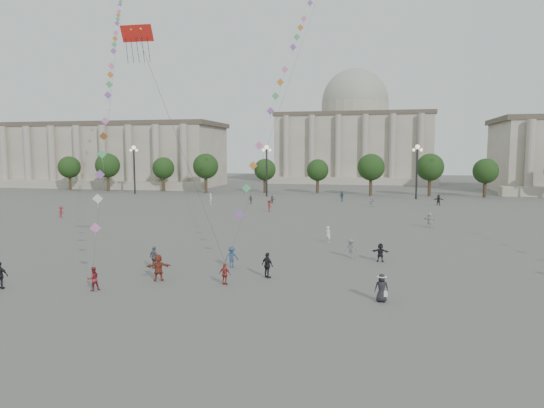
# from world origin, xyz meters

# --- Properties ---
(ground) EXTENTS (360.00, 360.00, 0.00)m
(ground) POSITION_xyz_m (0.00, 0.00, 0.00)
(ground) COLOR #565351
(ground) RESTS_ON ground
(hall_west) EXTENTS (84.00, 26.22, 17.20)m
(hall_west) POSITION_xyz_m (-75.00, 93.89, 8.43)
(hall_west) COLOR gray
(hall_west) RESTS_ON ground
(hall_central) EXTENTS (48.30, 34.30, 35.50)m
(hall_central) POSITION_xyz_m (0.00, 129.22, 14.23)
(hall_central) COLOR gray
(hall_central) RESTS_ON ground
(tree_row) EXTENTS (137.12, 5.12, 8.00)m
(tree_row) POSITION_xyz_m (0.00, 78.00, 5.39)
(tree_row) COLOR #38291C
(tree_row) RESTS_ON ground
(lamp_post_far_west) EXTENTS (2.00, 0.90, 10.65)m
(lamp_post_far_west) POSITION_xyz_m (-45.00, 70.00, 7.35)
(lamp_post_far_west) COLOR #262628
(lamp_post_far_west) RESTS_ON ground
(lamp_post_mid_west) EXTENTS (2.00, 0.90, 10.65)m
(lamp_post_mid_west) POSITION_xyz_m (-15.00, 70.00, 7.35)
(lamp_post_mid_west) COLOR #262628
(lamp_post_mid_west) RESTS_ON ground
(lamp_post_mid_east) EXTENTS (2.00, 0.90, 10.65)m
(lamp_post_mid_east) POSITION_xyz_m (15.00, 70.00, 7.35)
(lamp_post_mid_east) COLOR #262628
(lamp_post_mid_east) RESTS_ON ground
(person_crowd_0) EXTENTS (1.13, 0.81, 1.77)m
(person_crowd_0) POSITION_xyz_m (1.07, 63.02, 0.89)
(person_crowd_0) COLOR #2D4B65
(person_crowd_0) RESTS_ON ground
(person_crowd_2) EXTENTS (0.65, 1.07, 1.60)m
(person_crowd_2) POSITION_xyz_m (-35.69, 31.31, 0.80)
(person_crowd_2) COLOR maroon
(person_crowd_2) RESTS_ON ground
(person_crowd_3) EXTENTS (1.47, 0.54, 1.56)m
(person_crowd_3) POSITION_xyz_m (7.87, 12.51, 0.78)
(person_crowd_3) COLOR black
(person_crowd_3) RESTS_ON ground
(person_crowd_4) EXTENTS (1.40, 1.50, 1.68)m
(person_crowd_4) POSITION_xyz_m (6.62, 54.87, 0.84)
(person_crowd_4) COLOR #BAB9B5
(person_crowd_4) RESTS_ON ground
(person_crowd_6) EXTENTS (1.15, 0.76, 1.67)m
(person_crowd_6) POSITION_xyz_m (5.40, 13.51, 0.83)
(person_crowd_6) COLOR slate
(person_crowd_6) RESTS_ON ground
(person_crowd_7) EXTENTS (1.73, 1.35, 1.83)m
(person_crowd_7) POSITION_xyz_m (13.83, 32.89, 0.92)
(person_crowd_7) COLOR silver
(person_crowd_7) RESTS_ON ground
(person_crowd_9) EXTENTS (1.79, 0.86, 1.85)m
(person_crowd_9) POSITION_xyz_m (17.95, 59.38, 0.92)
(person_crowd_9) COLOR black
(person_crowd_9) RESTS_ON ground
(person_crowd_10) EXTENTS (0.57, 0.76, 1.90)m
(person_crowd_10) POSITION_xyz_m (-21.10, 52.51, 0.95)
(person_crowd_10) COLOR silver
(person_crowd_10) RESTS_ON ground
(person_crowd_12) EXTENTS (1.27, 1.30, 1.49)m
(person_crowd_12) POSITION_xyz_m (-10.86, 56.46, 0.74)
(person_crowd_12) COLOR slate
(person_crowd_12) RESTS_ON ground
(person_crowd_13) EXTENTS (0.74, 0.69, 1.69)m
(person_crowd_13) POSITION_xyz_m (2.75, 20.21, 0.85)
(person_crowd_13) COLOR white
(person_crowd_13) RESTS_ON ground
(person_crowd_16) EXTENTS (0.98, 0.61, 1.55)m
(person_crowd_16) POSITION_xyz_m (-14.49, 54.98, 0.78)
(person_crowd_16) COLOR #5B5B5F
(person_crowd_16) RESTS_ON ground
(person_crowd_17) EXTENTS (0.84, 1.26, 1.83)m
(person_crowd_17) POSITION_xyz_m (-8.71, 44.52, 0.92)
(person_crowd_17) COLOR maroon
(person_crowd_17) RESTS_ON ground
(tourist_0) EXTENTS (0.94, 0.56, 1.50)m
(tourist_0) POSITION_xyz_m (-2.61, 2.94, 0.75)
(tourist_0) COLOR #9B332A
(tourist_0) RESTS_ON ground
(tourist_1) EXTENTS (1.16, 0.99, 1.87)m
(tourist_1) POSITION_xyz_m (-0.16, 5.37, 0.93)
(tourist_1) COLOR black
(tourist_1) RESTS_ON ground
(tourist_2) EXTENTS (1.84, 1.27, 1.91)m
(tourist_2) POSITION_xyz_m (-7.54, 2.97, 0.95)
(tourist_2) COLOR maroon
(tourist_2) RESTS_ON ground
(tourist_3) EXTENTS (1.13, 0.87, 1.79)m
(tourist_3) POSITION_xyz_m (-9.44, 6.24, 0.89)
(tourist_3) COLOR slate
(tourist_3) RESTS_ON ground
(tourist_4) EXTENTS (1.13, 0.58, 1.84)m
(tourist_4) POSITION_xyz_m (-16.91, -1.23, 0.92)
(tourist_4) COLOR black
(tourist_4) RESTS_ON ground
(kite_flyer_0) EXTENTS (0.96, 0.97, 1.58)m
(kite_flyer_0) POSITION_xyz_m (-10.65, -0.22, 0.79)
(kite_flyer_0) COLOR maroon
(kite_flyer_0) RESTS_ON ground
(kite_flyer_1) EXTENTS (1.26, 1.12, 1.70)m
(kite_flyer_1) POSITION_xyz_m (-3.62, 7.85, 0.85)
(kite_flyer_1) COLOR navy
(kite_flyer_1) RESTS_ON ground
(hat_person) EXTENTS (0.89, 0.63, 1.73)m
(hat_person) POSITION_xyz_m (7.88, 1.32, 0.90)
(hat_person) COLOR black
(hat_person) RESTS_ON ground
(dragon_kite) EXTENTS (4.04, 0.59, 16.48)m
(dragon_kite) POSITION_xyz_m (-8.40, 2.55, 16.18)
(dragon_kite) COLOR red
(dragon_kite) RESTS_ON ground
(kite_train_west) EXTENTS (27.74, 53.49, 71.53)m
(kite_train_west) POSITION_xyz_m (-25.22, 28.52, 21.13)
(kite_train_west) COLOR #3F3F3F
(kite_train_west) RESTS_ON ground
(kite_train_mid) EXTENTS (4.46, 47.38, 65.16)m
(kite_train_mid) POSITION_xyz_m (-1.63, 33.10, 25.28)
(kite_train_mid) COLOR #3F3F3F
(kite_train_mid) RESTS_ON ground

